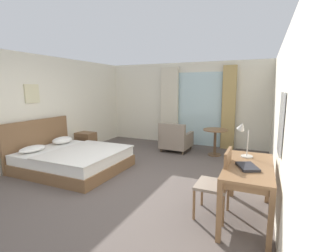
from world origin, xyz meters
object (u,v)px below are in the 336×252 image
writing_desk (249,172)px  desk_lamp (243,134)px  round_cafe_table (215,136)px  armchair_by_window (176,140)px  framed_picture (32,94)px  desk_chair (219,180)px  nightstand (86,141)px  closed_book (247,167)px  bed (71,158)px

writing_desk → desk_lamp: bearing=106.8°
desk_lamp → round_cafe_table: (-0.87, 2.38, -0.58)m
writing_desk → armchair_by_window: armchair_by_window is taller
armchair_by_window → framed_picture: (-2.61, -2.26, 1.32)m
desk_lamp → armchair_by_window: (-1.97, 2.35, -0.78)m
writing_desk → desk_chair: size_ratio=1.33×
nightstand → closed_book: (4.46, -1.98, 0.53)m
writing_desk → framed_picture: framed_picture is taller
desk_lamp → framed_picture: framed_picture is taller
nightstand → round_cafe_table: (3.48, 0.96, 0.25)m
round_cafe_table → framed_picture: framed_picture is taller
desk_chair → round_cafe_table: size_ratio=1.38×
bed → writing_desk: bearing=-8.1°
closed_book → armchair_by_window: 3.62m
writing_desk → armchair_by_window: bearing=127.1°
desk_lamp → bed: bearing=178.5°
desk_lamp → desk_chair: bearing=-115.7°
closed_book → framed_picture: size_ratio=0.76×
nightstand → armchair_by_window: armchair_by_window is taller
writing_desk → desk_chair: 0.41m
closed_book → framed_picture: (-4.70, 0.66, 0.85)m
framed_picture → armchair_by_window: bearing=40.8°
armchair_by_window → framed_picture: framed_picture is taller
desk_lamp → writing_desk: bearing=-73.2°
desk_lamp → closed_book: bearing=-78.4°
closed_book → desk_chair: bearing=146.5°
desk_chair → closed_book: desk_chair is taller
writing_desk → desk_lamp: size_ratio=2.50×
armchair_by_window → closed_book: bearing=-54.4°
nightstand → framed_picture: (-0.24, -1.32, 1.38)m
bed → writing_desk: bed is taller
desk_lamp → framed_picture: size_ratio=1.23×
bed → framed_picture: (-1.05, -0.00, 1.39)m
bed → desk_chair: bed is taller
writing_desk → nightstand: bearing=157.6°
desk_lamp → closed_book: 0.66m
bed → round_cafe_table: size_ratio=3.06×
desk_lamp → armchair_by_window: 3.16m
nightstand → closed_book: closed_book is taller
nightstand → writing_desk: (4.48, -1.84, 0.42)m
writing_desk → desk_chair: (-0.37, -0.08, -0.14)m
nightstand → writing_desk: size_ratio=0.40×
round_cafe_table → framed_picture: (-3.72, -2.28, 1.12)m
writing_desk → desk_lamp: 0.61m
bed → armchair_by_window: 2.75m
desk_chair → closed_book: 0.45m
closed_book → armchair_by_window: size_ratio=0.39×
desk_chair → armchair_by_window: desk_chair is taller
nightstand → framed_picture: framed_picture is taller
desk_chair → framed_picture: size_ratio=2.30×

